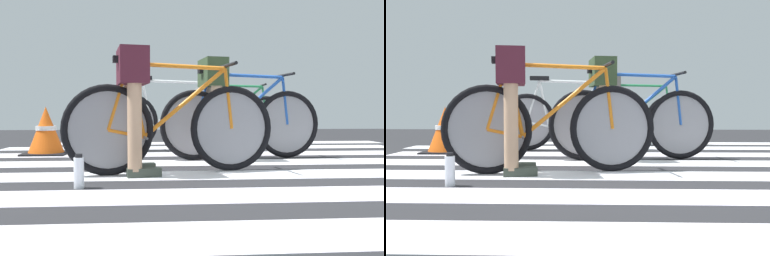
# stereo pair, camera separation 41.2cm
# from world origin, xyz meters

# --- Properties ---
(ground) EXTENTS (18.00, 14.00, 0.02)m
(ground) POSITION_xyz_m (0.00, 0.00, 0.01)
(ground) COLOR #2A2A2D
(crosswalk_markings) EXTENTS (5.47, 5.75, 0.00)m
(crosswalk_markings) POSITION_xyz_m (0.01, 0.10, 0.02)
(crosswalk_markings) COLOR silver
(crosswalk_markings) RESTS_ON ground
(bicycle_1_of_4) EXTENTS (1.72, 0.55, 0.93)m
(bicycle_1_of_4) POSITION_xyz_m (-0.59, -0.13, 0.41)
(bicycle_1_of_4) COLOR black
(bicycle_1_of_4) RESTS_ON ground
(cyclist_1_of_4) EXTENTS (0.38, 0.44, 1.00)m
(cyclist_1_of_4) POSITION_xyz_m (-0.89, -0.19, 0.66)
(cyclist_1_of_4) COLOR tan
(cyclist_1_of_4) RESTS_ON ground
(bicycle_2_of_4) EXTENTS (1.72, 0.53, 0.93)m
(bicycle_2_of_4) POSITION_xyz_m (0.17, 0.76, 0.41)
(bicycle_2_of_4) COLOR black
(bicycle_2_of_4) RESTS_ON ground
(cyclist_2_of_4) EXTENTS (0.37, 0.44, 1.03)m
(cyclist_2_of_4) POSITION_xyz_m (-0.14, 0.71, 0.69)
(cyclist_2_of_4) COLOR beige
(cyclist_2_of_4) RESTS_ON ground
(bicycle_3_of_4) EXTENTS (1.73, 0.52, 0.93)m
(bicycle_3_of_4) POSITION_xyz_m (-0.57, 1.73, 0.41)
(bicycle_3_of_4) COLOR black
(bicycle_3_of_4) RESTS_ON ground
(bicycle_4_of_4) EXTENTS (1.74, 0.52, 0.93)m
(bicycle_4_of_4) POSITION_xyz_m (0.38, 2.61, 0.41)
(bicycle_4_of_4) COLOR black
(bicycle_4_of_4) RESTS_ON ground
(cyclist_4_of_4) EXTENTS (0.34, 0.42, 1.01)m
(cyclist_4_of_4) POSITION_xyz_m (0.07, 2.63, 0.67)
(cyclist_4_of_4) COLOR brown
(cyclist_4_of_4) RESTS_ON ground
(water_bottle) EXTENTS (0.07, 0.07, 0.23)m
(water_bottle) POSITION_xyz_m (-1.21, -0.72, 0.13)
(water_bottle) COLOR white
(water_bottle) RESTS_ON ground
(traffic_cone) EXTENTS (0.48, 0.48, 0.55)m
(traffic_cone) POSITION_xyz_m (-2.00, 1.35, 0.28)
(traffic_cone) COLOR black
(traffic_cone) RESTS_ON ground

